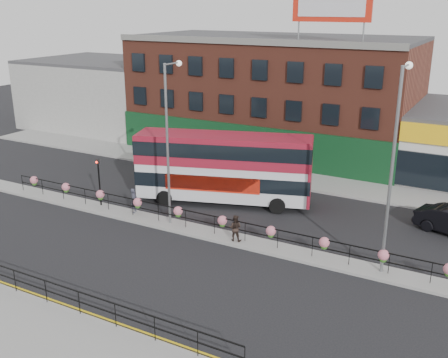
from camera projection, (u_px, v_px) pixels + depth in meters
The scene contains 17 objects.
ground at pixel (200, 233), 31.27m from camera, with size 120.00×120.00×0.00m, color black.
south_pavement at pixel (47, 338), 21.25m from camera, with size 60.00×4.00×0.15m, color gray.
north_pavement at pixel (279, 176), 41.24m from camera, with size 60.00×4.00×0.15m, color gray.
median at pixel (200, 231), 31.24m from camera, with size 60.00×1.60×0.15m, color gray.
yellow_line_inner at pixel (87, 312), 23.19m from camera, with size 60.00×0.10×0.01m, color gold.
yellow_line_outer at pixel (84, 314), 23.04m from camera, with size 60.00×0.10×0.01m, color gold.
brick_building at pixel (274, 94), 48.07m from camera, with size 25.00×12.21×10.30m.
warehouse_west at pixel (105, 93), 57.77m from camera, with size 15.50×12.00×7.30m.
billboard at pixel (332, 1), 38.43m from camera, with size 6.00×0.29×4.40m.
median_railing at pixel (200, 216), 30.94m from camera, with size 30.04×0.56×1.23m.
south_railing at pixel (45, 286), 23.46m from camera, with size 20.04×0.05×1.12m.
double_decker_bus at pixel (224, 162), 35.12m from camera, with size 12.03×6.20×4.76m.
pedestrian_a at pixel (134, 200), 33.72m from camera, with size 0.53×0.67×1.61m, color #31323F.
pedestrian_b at pixel (235, 228), 29.64m from camera, with size 0.86×0.73×1.55m, color black.
lamp_column_west at pixel (169, 131), 30.68m from camera, with size 0.35×1.70×9.71m.
lamp_column_east at pixel (394, 154), 24.72m from camera, with size 0.37×1.80×10.27m.
traffic_light_median at pixel (98, 172), 34.45m from camera, with size 0.15×0.28×3.65m.
Camera 1 is at (14.97, -24.45, 12.96)m, focal length 42.00 mm.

